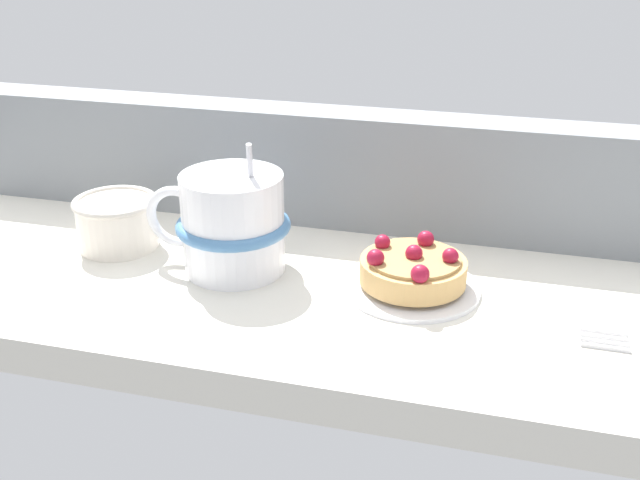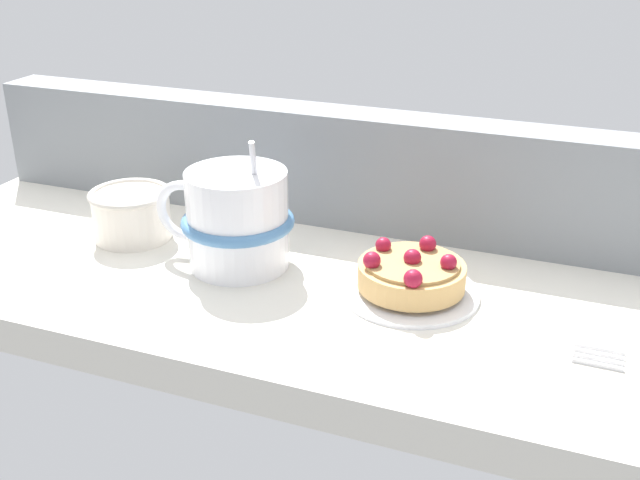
% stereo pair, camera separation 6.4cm
% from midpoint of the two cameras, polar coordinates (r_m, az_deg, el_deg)
% --- Properties ---
extents(ground_plane, '(0.90, 0.31, 0.03)m').
position_cam_midpoint_polar(ground_plane, '(0.66, -0.81, -4.43)').
color(ground_plane, silver).
extents(window_rail_back, '(0.88, 0.05, 0.11)m').
position_cam_midpoint_polar(window_rail_back, '(0.75, 1.86, 5.13)').
color(window_rail_back, gray).
rests_on(window_rail_back, ground_plane).
extents(dessert_plate, '(0.11, 0.11, 0.01)m').
position_cam_midpoint_polar(dessert_plate, '(0.64, 4.02, -3.67)').
color(dessert_plate, white).
rests_on(dessert_plate, ground_plane).
extents(raspberry_tart, '(0.09, 0.09, 0.03)m').
position_cam_midpoint_polar(raspberry_tart, '(0.63, 4.05, -2.32)').
color(raspberry_tart, tan).
rests_on(raspberry_tart, dessert_plate).
extents(coffee_mug, '(0.13, 0.10, 0.12)m').
position_cam_midpoint_polar(coffee_mug, '(0.66, -9.55, 1.05)').
color(coffee_mug, white).
rests_on(coffee_mug, ground_plane).
extents(sugar_bowl, '(0.08, 0.08, 0.05)m').
position_cam_midpoint_polar(sugar_bowl, '(0.74, -17.36, 1.30)').
color(sugar_bowl, silver).
rests_on(sugar_bowl, ground_plane).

